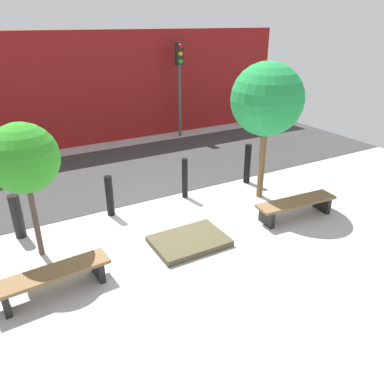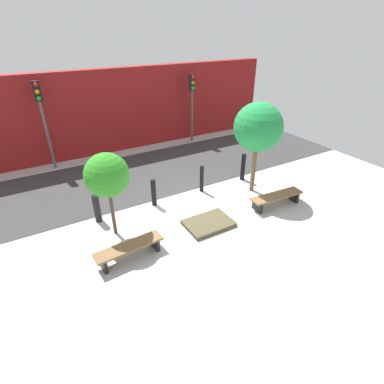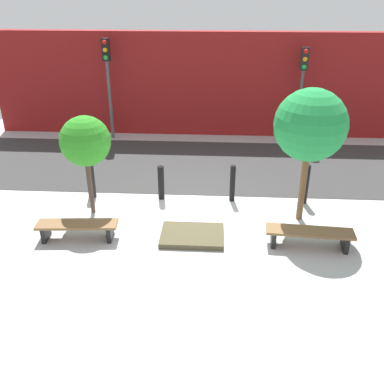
{
  "view_description": "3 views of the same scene",
  "coord_description": "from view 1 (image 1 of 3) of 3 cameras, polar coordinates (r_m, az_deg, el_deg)",
  "views": [
    {
      "loc": [
        -3.13,
        -6.58,
        4.14
      ],
      "look_at": [
        0.26,
        -0.57,
        0.96
      ],
      "focal_mm": 35.0,
      "sensor_mm": 36.0,
      "label": 1
    },
    {
      "loc": [
        -4.37,
        -7.35,
        5.59
      ],
      "look_at": [
        -0.46,
        -0.67,
        1.21
      ],
      "focal_mm": 28.0,
      "sensor_mm": 36.0,
      "label": 2
    },
    {
      "loc": [
        0.52,
        -9.5,
        5.45
      ],
      "look_at": [
        -0.04,
        -0.3,
        0.9
      ],
      "focal_mm": 40.0,
      "sensor_mm": 36.0,
      "label": 3
    }
  ],
  "objects": [
    {
      "name": "bollard_center",
      "position": [
        9.41,
        -1.1,
        2.09
      ],
      "size": [
        0.15,
        0.15,
        1.03
      ],
      "primitive_type": "cylinder",
      "color": "black",
      "rests_on": "ground"
    },
    {
      "name": "ground_plane",
      "position": [
        8.38,
        -3.48,
        -4.92
      ],
      "size": [
        18.0,
        18.0,
        0.0
      ],
      "primitive_type": "plane",
      "color": "#B4B4B4"
    },
    {
      "name": "bollard_far_left",
      "position": [
        8.48,
        -25.09,
        -3.38
      ],
      "size": [
        0.22,
        0.22,
        0.95
      ],
      "primitive_type": "cylinder",
      "color": "black",
      "rests_on": "ground"
    },
    {
      "name": "planter_bed",
      "position": [
        7.64,
        -0.41,
        -7.48
      ],
      "size": [
        1.48,
        1.05,
        0.13
      ],
      "primitive_type": "cube",
      "color": "#4D462F",
      "rests_on": "ground"
    },
    {
      "name": "tree_behind_right_bench",
      "position": [
        9.06,
        11.36,
        13.59
      ],
      "size": [
        1.7,
        1.7,
        3.33
      ],
      "color": "brown",
      "rests_on": "ground"
    },
    {
      "name": "building_facade",
      "position": [
        14.04,
        -16.75,
        14.67
      ],
      "size": [
        16.2,
        0.5,
        3.85
      ],
      "primitive_type": "cube",
      "color": "maroon",
      "rests_on": "ground"
    },
    {
      "name": "bench_right",
      "position": [
        8.84,
        15.57,
        -1.9
      ],
      "size": [
        1.98,
        0.61,
        0.42
      ],
      "rotation": [
        0.0,
        0.0,
        -0.07
      ],
      "color": "black",
      "rests_on": "ground"
    },
    {
      "name": "bollard_left",
      "position": [
        8.75,
        -12.45,
        -0.59
      ],
      "size": [
        0.17,
        0.17,
        0.97
      ],
      "primitive_type": "cylinder",
      "color": "black",
      "rests_on": "ground"
    },
    {
      "name": "traffic_light_mid_west",
      "position": [
        14.42,
        -1.91,
        17.7
      ],
      "size": [
        0.28,
        0.27,
        3.43
      ],
      "color": "#494949",
      "rests_on": "ground"
    },
    {
      "name": "road_strip",
      "position": [
        11.39,
        -11.46,
        2.95
      ],
      "size": [
        18.0,
        4.5,
        0.01
      ],
      "primitive_type": "cube",
      "color": "#353535",
      "rests_on": "ground"
    },
    {
      "name": "bollard_right",
      "position": [
        10.4,
        8.45,
        4.26
      ],
      "size": [
        0.18,
        0.18,
        1.1
      ],
      "primitive_type": "cylinder",
      "color": "black",
      "rests_on": "ground"
    },
    {
      "name": "tree_behind_left_bench",
      "position": [
        7.11,
        -24.33,
        4.64
      ],
      "size": [
        1.24,
        1.24,
        2.59
      ],
      "color": "#503A30",
      "rests_on": "ground"
    },
    {
      "name": "bench_left",
      "position": [
        6.68,
        -20.45,
        -12.05
      ],
      "size": [
        1.89,
        0.6,
        0.42
      ],
      "rotation": [
        0.0,
        0.0,
        0.07
      ],
      "color": "black",
      "rests_on": "ground"
    }
  ]
}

